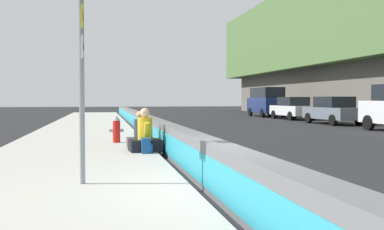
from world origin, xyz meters
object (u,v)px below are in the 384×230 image
(route_sign_post, at_px, (82,60))
(seated_person_middle, at_px, (140,136))
(parked_car_midline, at_px, (293,108))
(parked_car_far, at_px, (266,101))
(parked_car_fourth, at_px, (333,110))
(fire_hydrant, at_px, (117,129))
(backpack, at_px, (146,146))
(seated_person_foreground, at_px, (145,138))

(route_sign_post, bearing_deg, seated_person_middle, -15.16)
(parked_car_midline, bearing_deg, parked_car_far, -0.33)
(parked_car_fourth, xyz_separation_m, parked_car_far, (11.63, -0.23, 0.49))
(parked_car_far, bearing_deg, fire_hydrant, 147.44)
(route_sign_post, xyz_separation_m, parked_car_fourth, (16.79, -14.31, -1.37))
(seated_person_middle, bearing_deg, backpack, -178.49)
(seated_person_foreground, relative_size, parked_car_midline, 0.26)
(backpack, bearing_deg, parked_car_midline, -34.33)
(fire_hydrant, relative_size, parked_car_midline, 0.19)
(route_sign_post, xyz_separation_m, parked_car_far, (28.42, -14.54, -0.88))
(parked_car_fourth, height_order, parked_car_far, parked_car_far)
(backpack, bearing_deg, seated_person_foreground, -1.83)
(backpack, bearing_deg, parked_car_fourth, -44.88)
(route_sign_post, xyz_separation_m, seated_person_middle, (5.25, -1.42, -1.76))
(fire_hydrant, distance_m, seated_person_foreground, 2.61)
(seated_person_foreground, relative_size, parked_car_fourth, 0.26)
(fire_hydrant, xyz_separation_m, backpack, (-2.98, -0.68, -0.25))
(backpack, xyz_separation_m, parked_car_midline, (19.11, -13.05, 0.53))
(seated_person_foreground, height_order, parked_car_far, parked_car_far)
(backpack, height_order, parked_car_midline, parked_car_midline)
(parked_car_midline, bearing_deg, seated_person_middle, 143.58)
(fire_hydrant, distance_m, backpack, 3.07)
(route_sign_post, height_order, seated_person_middle, route_sign_post)
(fire_hydrant, distance_m, parked_car_far, 25.58)
(route_sign_post, bearing_deg, parked_car_far, -27.10)
(backpack, height_order, parked_car_far, parked_car_far)
(seated_person_middle, height_order, backpack, seated_person_middle)
(backpack, bearing_deg, route_sign_post, 159.39)
(parked_car_fourth, bearing_deg, seated_person_middle, 131.83)
(fire_hydrant, relative_size, backpack, 2.20)
(fire_hydrant, distance_m, parked_car_fourth, 16.78)
(backpack, xyz_separation_m, parked_car_fourth, (12.90, -12.85, 0.53))
(fire_hydrant, bearing_deg, route_sign_post, 173.49)
(seated_person_foreground, relative_size, seated_person_middle, 1.10)
(fire_hydrant, xyz_separation_m, parked_car_midline, (16.13, -13.73, 0.27))
(parked_car_far, bearing_deg, seated_person_middle, 150.47)
(seated_person_foreground, distance_m, parked_car_midline, 22.76)
(seated_person_middle, bearing_deg, parked_car_fourth, -48.17)
(route_sign_post, relative_size, seated_person_middle, 3.34)
(parked_car_fourth, bearing_deg, route_sign_post, 139.55)
(seated_person_middle, relative_size, parked_car_far, 0.21)
(backpack, xyz_separation_m, parked_car_far, (24.54, -13.08, 1.02))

